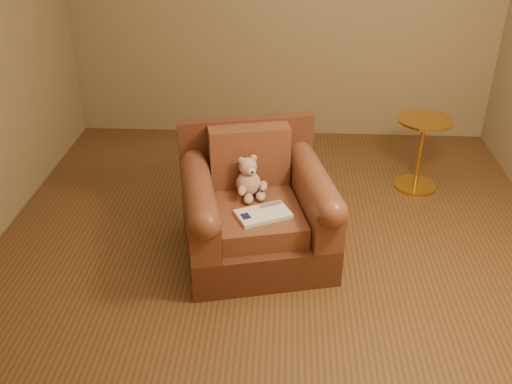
{
  "coord_description": "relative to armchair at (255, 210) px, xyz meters",
  "views": [
    {
      "loc": [
        0.05,
        -3.31,
        2.34
      ],
      "look_at": [
        -0.13,
        -0.14,
        0.52
      ],
      "focal_mm": 40.0,
      "sensor_mm": 36.0,
      "label": 1
    }
  ],
  "objects": [
    {
      "name": "armchair",
      "position": [
        0.0,
        0.0,
        0.0
      ],
      "size": [
        1.12,
        1.09,
        0.85
      ],
      "rotation": [
        0.0,
        0.0,
        0.23
      ],
      "color": "#50291A",
      "rests_on": "floor"
    },
    {
      "name": "teddy_bear",
      "position": [
        -0.04,
        0.07,
        0.19
      ],
      "size": [
        0.21,
        0.24,
        0.29
      ],
      "rotation": [
        0.0,
        0.0,
        0.47
      ],
      "color": "tan",
      "rests_on": "armchair"
    },
    {
      "name": "floor",
      "position": [
        0.13,
        0.05,
        -0.33
      ],
      "size": [
        4.0,
        4.0,
        0.0
      ],
      "primitive_type": "plane",
      "color": "brown",
      "rests_on": "ground"
    },
    {
      "name": "guidebook",
      "position": [
        0.06,
        -0.19,
        0.09
      ],
      "size": [
        0.39,
        0.33,
        0.03
      ],
      "rotation": [
        0.0,
        0.0,
        0.45
      ],
      "color": "beige",
      "rests_on": "armchair"
    },
    {
      "name": "side_table",
      "position": [
        1.29,
        0.98,
        0.0
      ],
      "size": [
        0.44,
        0.44,
        0.61
      ],
      "color": "gold",
      "rests_on": "floor"
    }
  ]
}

